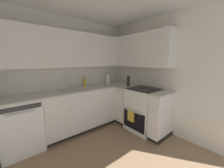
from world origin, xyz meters
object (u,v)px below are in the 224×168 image
object	(u,v)px
paper_towel_roll	(108,79)
oil_bottle	(128,81)
soap_bottle	(85,82)
dishwasher	(21,125)
oven_range	(144,109)

from	to	relation	value
paper_towel_roll	oil_bottle	bearing A→B (deg)	-75.36
soap_bottle	paper_towel_roll	distance (m)	0.67
dishwasher	oven_range	bearing A→B (deg)	-22.55
soap_bottle	paper_towel_roll	bearing A→B (deg)	-1.70
soap_bottle	paper_towel_roll	world-z (taller)	paper_towel_roll
paper_towel_roll	oil_bottle	xyz separation A→B (m)	(0.16, -0.60, 0.00)
oven_range	oil_bottle	world-z (taller)	oil_bottle
paper_towel_roll	oil_bottle	distance (m)	0.62
dishwasher	soap_bottle	bearing A→B (deg)	7.88
dishwasher	oil_bottle	size ratio (longest dim) A/B	3.34
dishwasher	oven_range	xyz separation A→B (m)	(2.15, -0.89, 0.02)
oven_range	oil_bottle	size ratio (longest dim) A/B	4.04
dishwasher	paper_towel_roll	world-z (taller)	paper_towel_roll
oven_range	soap_bottle	bearing A→B (deg)	128.27
oven_range	paper_towel_roll	world-z (taller)	paper_towel_roll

